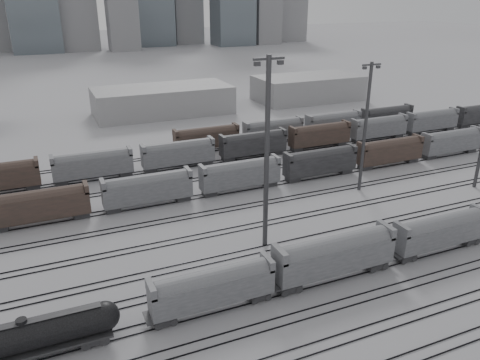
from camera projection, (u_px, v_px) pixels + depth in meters
name	position (u px, v px, depth m)	size (l,w,h in m)	color
ground	(284.00, 296.00, 55.91)	(900.00, 900.00, 0.00)	#BDBCC2
tracks	(229.00, 232.00, 70.80)	(220.00, 71.50, 0.16)	black
tank_car_b	(25.00, 337.00, 45.45)	(18.34, 3.06, 4.53)	black
hopper_car_a	(212.00, 286.00, 52.38)	(14.40, 2.86, 5.15)	black
hopper_car_b	(334.00, 254.00, 58.16)	(16.28, 3.23, 5.82)	black
hopper_car_c	(440.00, 230.00, 64.66)	(14.66, 2.91, 5.24)	black
light_mast_c	(267.00, 151.00, 62.15)	(4.28, 0.68, 26.74)	#3C3C3F
light_mast_d	(366.00, 125.00, 81.72)	(3.70, 0.59, 23.11)	#3C3C3F
bg_string_near	(240.00, 176.00, 85.08)	(151.00, 3.00, 5.60)	slate
bg_string_mid	(253.00, 145.00, 102.39)	(151.00, 3.00, 5.60)	black
bg_string_far	(304.00, 127.00, 115.63)	(66.00, 3.00, 5.60)	#4B362F
warehouse_mid	(163.00, 100.00, 139.09)	(40.00, 18.00, 8.00)	#A1A1A3
warehouse_right	(308.00, 88.00, 157.42)	(35.00, 18.00, 8.00)	#A1A1A3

